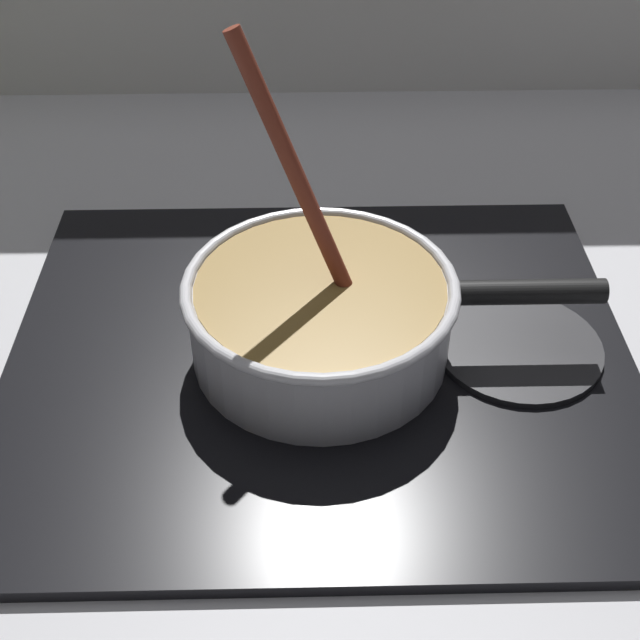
{
  "coord_description": "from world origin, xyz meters",
  "views": [
    {
      "loc": [
        -0.01,
        -0.34,
        0.53
      ],
      "look_at": [
        -0.0,
        0.22,
        0.05
      ],
      "focal_mm": 47.61,
      "sensor_mm": 36.0,
      "label": 1
    }
  ],
  "objects": [
    {
      "name": "spare_burner",
      "position": [
        0.18,
        0.22,
        0.01
      ],
      "size": [
        0.15,
        0.15,
        0.01
      ],
      "primitive_type": "cylinder",
      "color": "#262628",
      "rests_on": "hob_plate"
    },
    {
      "name": "cooking_pan",
      "position": [
        0.0,
        0.22,
        0.06
      ],
      "size": [
        0.36,
        0.24,
        0.29
      ],
      "color": "silver",
      "rests_on": "hob_plate"
    },
    {
      "name": "hob_plate",
      "position": [
        -0.0,
        0.22,
        0.01
      ],
      "size": [
        0.56,
        0.48,
        0.01
      ],
      "primitive_type": "cube",
      "color": "black",
      "rests_on": "ground"
    },
    {
      "name": "ground",
      "position": [
        0.0,
        0.0,
        -0.02
      ],
      "size": [
        2.4,
        1.6,
        0.04
      ],
      "primitive_type": "cube",
      "color": "#B7B7BC"
    },
    {
      "name": "burner_ring",
      "position": [
        -0.0,
        0.22,
        0.02
      ],
      "size": [
        0.19,
        0.19,
        0.01
      ],
      "primitive_type": "torus",
      "color": "#592D0C",
      "rests_on": "hob_plate"
    }
  ]
}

